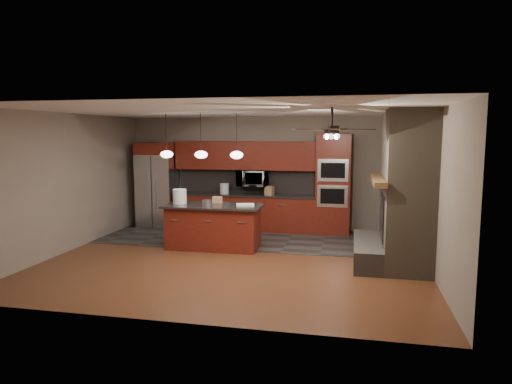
% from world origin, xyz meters
% --- Properties ---
extents(ground, '(7.00, 7.00, 0.00)m').
position_xyz_m(ground, '(0.00, 0.00, 0.00)').
color(ground, '#572D1A').
rests_on(ground, ground).
extents(ceiling, '(7.00, 6.00, 0.02)m').
position_xyz_m(ceiling, '(0.00, 0.00, 2.80)').
color(ceiling, white).
rests_on(ceiling, back_wall).
extents(back_wall, '(7.00, 0.02, 2.80)m').
position_xyz_m(back_wall, '(0.00, 3.00, 1.40)').
color(back_wall, gray).
rests_on(back_wall, ground).
extents(right_wall, '(0.02, 6.00, 2.80)m').
position_xyz_m(right_wall, '(3.50, 0.00, 1.40)').
color(right_wall, gray).
rests_on(right_wall, ground).
extents(left_wall, '(0.02, 6.00, 2.80)m').
position_xyz_m(left_wall, '(-3.50, 0.00, 1.40)').
color(left_wall, gray).
rests_on(left_wall, ground).
extents(slate_tile_patch, '(7.00, 2.40, 0.01)m').
position_xyz_m(slate_tile_patch, '(0.00, 1.80, 0.01)').
color(slate_tile_patch, '#363330').
rests_on(slate_tile_patch, ground).
extents(fireplace_column, '(1.30, 2.10, 2.80)m').
position_xyz_m(fireplace_column, '(3.04, 0.40, 1.30)').
color(fireplace_column, '#6B5E4C').
rests_on(fireplace_column, ground).
extents(back_cabinetry, '(3.59, 0.64, 2.20)m').
position_xyz_m(back_cabinetry, '(-0.48, 2.74, 0.89)').
color(back_cabinetry, maroon).
rests_on(back_cabinetry, ground).
extents(oven_tower, '(0.80, 0.63, 2.38)m').
position_xyz_m(oven_tower, '(1.70, 2.69, 1.19)').
color(oven_tower, maroon).
rests_on(oven_tower, ground).
extents(microwave, '(0.73, 0.41, 0.50)m').
position_xyz_m(microwave, '(-0.27, 2.75, 1.30)').
color(microwave, silver).
rests_on(microwave, back_cabinetry).
extents(refrigerator, '(0.93, 0.75, 2.17)m').
position_xyz_m(refrigerator, '(-2.74, 2.62, 1.08)').
color(refrigerator, silver).
rests_on(refrigerator, ground).
extents(kitchen_island, '(2.04, 0.95, 0.92)m').
position_xyz_m(kitchen_island, '(-0.67, 0.75, 0.47)').
color(kitchen_island, maroon).
rests_on(kitchen_island, ground).
extents(white_bucket, '(0.32, 0.32, 0.31)m').
position_xyz_m(white_bucket, '(-1.41, 0.76, 1.07)').
color(white_bucket, white).
rests_on(white_bucket, kitchen_island).
extents(paint_can, '(0.23, 0.23, 0.13)m').
position_xyz_m(paint_can, '(-0.73, 0.55, 0.99)').
color(paint_can, '#AAAAAF').
rests_on(paint_can, kitchen_island).
extents(paint_tray, '(0.42, 0.34, 0.04)m').
position_xyz_m(paint_tray, '(0.00, 0.79, 0.94)').
color(paint_tray, white).
rests_on(paint_tray, kitchen_island).
extents(cardboard_box, '(0.23, 0.19, 0.13)m').
position_xyz_m(cardboard_box, '(-0.66, 1.04, 0.99)').
color(cardboard_box, '#A27753').
rests_on(cardboard_box, kitchen_island).
extents(counter_bucket, '(0.26, 0.26, 0.26)m').
position_xyz_m(counter_bucket, '(-0.98, 2.70, 1.03)').
color(counter_bucket, silver).
rests_on(counter_bucket, back_cabinetry).
extents(counter_box, '(0.24, 0.21, 0.22)m').
position_xyz_m(counter_box, '(0.17, 2.65, 1.01)').
color(counter_box, '#9A744F').
rests_on(counter_box, back_cabinetry).
extents(pendant_left, '(0.26, 0.26, 0.92)m').
position_xyz_m(pendant_left, '(-1.65, 0.70, 1.96)').
color(pendant_left, black).
rests_on(pendant_left, ceiling).
extents(pendant_center, '(0.26, 0.26, 0.92)m').
position_xyz_m(pendant_center, '(-0.90, 0.70, 1.96)').
color(pendant_center, black).
rests_on(pendant_center, ceiling).
extents(pendant_right, '(0.26, 0.26, 0.92)m').
position_xyz_m(pendant_right, '(-0.15, 0.70, 1.96)').
color(pendant_right, black).
rests_on(pendant_right, ceiling).
extents(ceiling_fan, '(1.27, 1.33, 0.41)m').
position_xyz_m(ceiling_fan, '(1.80, -0.80, 2.46)').
color(ceiling_fan, black).
rests_on(ceiling_fan, ceiling).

